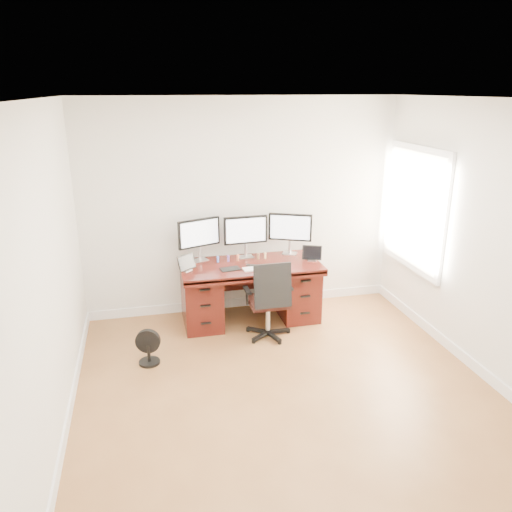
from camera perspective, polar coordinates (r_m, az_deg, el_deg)
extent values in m
plane|color=olive|center=(4.85, 4.21, -16.37)|extent=(4.50, 4.50, 0.00)
cube|color=white|center=(6.32, -1.56, 5.56)|extent=(4.00, 0.10, 2.70)
cube|color=white|center=(5.17, 26.26, 0.64)|extent=(0.10, 4.50, 2.70)
cube|color=white|center=(6.33, 17.73, 5.17)|extent=(0.04, 1.30, 1.50)
cube|color=white|center=(6.32, 17.57, 5.16)|extent=(0.01, 1.15, 1.35)
cube|color=#44120D|center=(6.07, -0.64, -1.13)|extent=(1.70, 0.80, 0.05)
cube|color=#44120D|center=(6.14, -6.23, -4.76)|extent=(0.45, 0.70, 0.70)
cube|color=#44120D|center=(6.38, 4.63, -3.79)|extent=(0.45, 0.70, 0.70)
cube|color=black|center=(6.42, -1.22, -2.14)|extent=(0.74, 0.03, 0.40)
cylinder|color=black|center=(5.96, 1.35, -8.73)|extent=(0.51, 0.51, 0.07)
cylinder|color=silver|center=(5.87, 1.36, -6.83)|extent=(0.05, 0.05, 0.36)
cube|color=black|center=(5.79, 1.38, -5.21)|extent=(0.44, 0.42, 0.06)
cube|color=black|center=(5.51, 1.93, -3.42)|extent=(0.42, 0.05, 0.50)
cube|color=black|center=(5.67, -1.02, -3.93)|extent=(0.06, 0.22, 0.03)
cube|color=black|center=(5.79, 3.75, -3.49)|extent=(0.06, 0.22, 0.03)
cylinder|color=black|center=(5.54, -12.07, -11.76)|extent=(0.22, 0.22, 0.03)
cylinder|color=black|center=(5.48, -12.15, -10.80)|extent=(0.04, 0.04, 0.19)
cylinder|color=black|center=(5.42, -12.24, -9.57)|extent=(0.27, 0.11, 0.26)
cube|color=silver|center=(6.22, -6.41, -0.46)|extent=(0.22, 0.19, 0.01)
cylinder|color=silver|center=(6.20, -6.44, 0.28)|extent=(0.04, 0.04, 0.18)
cube|color=black|center=(6.12, -6.53, 2.64)|extent=(0.53, 0.22, 0.35)
cube|color=white|center=(6.10, -6.44, 2.60)|extent=(0.47, 0.18, 0.30)
cube|color=silver|center=(6.31, -1.18, -0.07)|extent=(0.19, 0.15, 0.01)
cylinder|color=silver|center=(6.28, -1.18, 0.66)|extent=(0.04, 0.04, 0.18)
cube|color=black|center=(6.21, -1.20, 2.99)|extent=(0.55, 0.06, 0.35)
cube|color=white|center=(6.19, -1.15, 2.94)|extent=(0.50, 0.03, 0.30)
cube|color=silver|center=(6.45, 3.87, 0.31)|extent=(0.22, 0.20, 0.01)
cylinder|color=silver|center=(6.42, 3.88, 1.03)|extent=(0.04, 0.04, 0.18)
cube|color=black|center=(6.35, 3.94, 3.31)|extent=(0.52, 0.26, 0.35)
cube|color=white|center=(6.33, 3.91, 3.26)|extent=(0.46, 0.21, 0.30)
cube|color=silver|center=(5.90, -7.89, -1.58)|extent=(0.13, 0.12, 0.01)
cube|color=black|center=(5.87, -7.93, -0.72)|extent=(0.23, 0.20, 0.17)
cube|color=silver|center=(6.22, 6.41, -0.46)|extent=(0.12, 0.11, 0.01)
cube|color=black|center=(6.19, 6.45, 0.36)|extent=(0.25, 0.15, 0.17)
cube|color=white|center=(5.89, 0.01, -1.44)|extent=(0.32, 0.15, 0.01)
cube|color=#B9BCC1|center=(5.96, 1.77, -1.20)|extent=(0.14, 0.14, 0.01)
cube|color=black|center=(5.89, -2.97, -1.49)|extent=(0.25, 0.18, 0.01)
cube|color=black|center=(6.01, -0.58, -1.05)|extent=(0.13, 0.10, 0.01)
cylinder|color=#4D74F0|center=(6.13, -4.37, -0.48)|extent=(0.03, 0.03, 0.05)
sphere|color=#4D74F0|center=(6.11, -4.38, -0.13)|extent=(0.03, 0.03, 0.03)
cylinder|color=#9361CC|center=(6.15, -3.19, -0.39)|extent=(0.03, 0.03, 0.05)
sphere|color=#9361CC|center=(6.13, -3.19, -0.04)|extent=(0.03, 0.03, 0.03)
cylinder|color=#EE7D4E|center=(6.17, -2.07, -0.30)|extent=(0.03, 0.03, 0.05)
sphere|color=#EE7D4E|center=(6.16, -2.07, 0.04)|extent=(0.03, 0.03, 0.03)
cylinder|color=#915F3C|center=(6.22, 0.25, -0.13)|extent=(0.03, 0.03, 0.05)
sphere|color=#915F3C|center=(6.21, 0.25, 0.21)|extent=(0.03, 0.03, 0.03)
cylinder|color=#E4BD7A|center=(6.24, 1.05, -0.07)|extent=(0.03, 0.03, 0.05)
sphere|color=#E4BD7A|center=(6.23, 1.05, 0.27)|extent=(0.03, 0.03, 0.03)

